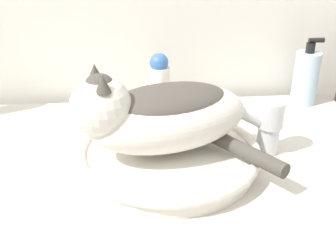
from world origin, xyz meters
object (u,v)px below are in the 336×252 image
at_px(cat, 159,113).
at_px(soap_pump_bottle, 306,77).
at_px(deodorant_stick, 160,81).
at_px(faucet, 265,123).

height_order(cat, soap_pump_bottle, cat).
height_order(cat, deodorant_stick, cat).
bearing_deg(faucet, deodorant_stick, -59.66).
distance_m(faucet, deodorant_stick, 0.31).
bearing_deg(cat, deodorant_stick, -110.66).
height_order(cat, faucet, cat).
bearing_deg(cat, faucet, 172.96).
height_order(faucet, deodorant_stick, deodorant_stick).
bearing_deg(cat, soap_pump_bottle, -161.13).
distance_m(faucet, soap_pump_bottle, 0.30).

